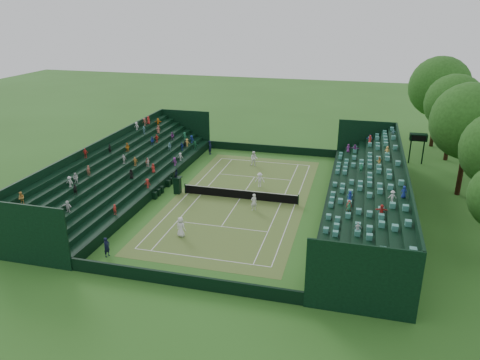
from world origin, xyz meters
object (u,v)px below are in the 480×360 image
Objects in this scene: player_near_west at (181,227)px; player_far_east at (260,180)px; player_near_east at (254,202)px; tennis_net at (240,194)px; umpire_chair at (177,183)px; player_far_west at (254,159)px.

player_near_west reaches higher than player_far_east.
player_far_east is at bearing -89.71° from player_near_west.
player_near_west is 8.13m from player_near_east.
player_near_east is (4.65, 6.67, -0.04)m from player_near_west.
player_near_east is 6.05m from player_far_east.
tennis_net is 7.03× the size of player_near_east.
tennis_net is at bearing -116.13° from player_far_east.
player_near_west is 1.05× the size of player_near_east.
tennis_net is 6.67× the size of player_near_west.
umpire_chair is 8.66m from player_far_east.
tennis_net is 6.58m from umpire_chair.
umpire_chair is at bearing -178.36° from tennis_net.
tennis_net is 9.39m from player_near_west.
player_near_west is at bearing -97.40° from player_far_west.
player_far_east reaches higher than tennis_net.
player_near_west is at bearing -66.44° from umpire_chair.
player_near_east is (1.94, -2.31, 0.30)m from tennis_net.
player_far_east is at bearing -73.98° from player_far_west.
player_far_west is 6.84m from player_far_east.
umpire_chair reaches higher than tennis_net.
player_near_east is at bearing -79.16° from player_far_west.
player_far_east is at bearing 26.67° from umpire_chair.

